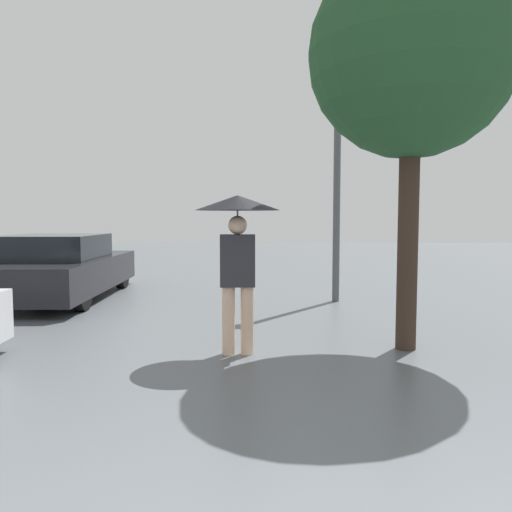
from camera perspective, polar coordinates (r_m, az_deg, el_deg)
The scene contains 4 objects.
pedestrian at distance 5.48m, azimuth -2.12°, elevation 2.77°, with size 0.93×0.93×1.76m.
parked_car_farthest at distance 10.13m, azimuth -21.63°, elevation -1.32°, with size 1.88×4.38×1.21m.
tree at distance 6.22m, azimuth 17.40°, elevation 21.01°, with size 2.31×2.31×4.50m.
street_lamp at distance 9.31m, azimuth 9.30°, elevation 13.88°, with size 0.31×0.31×5.02m.
Camera 1 is at (0.14, -1.27, 1.51)m, focal length 35.00 mm.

